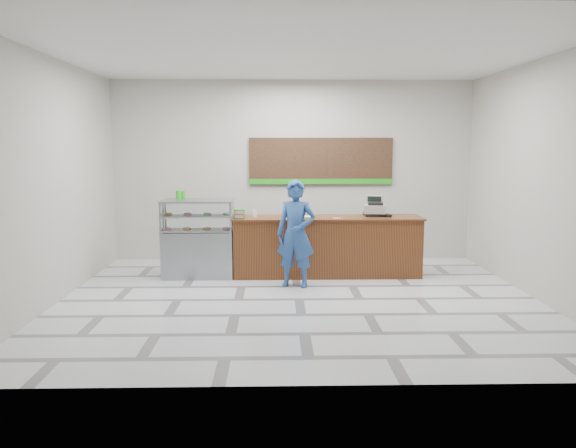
{
  "coord_description": "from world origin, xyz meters",
  "views": [
    {
      "loc": [
        -0.35,
        -8.03,
        2.25
      ],
      "look_at": [
        -0.14,
        0.9,
        1.0
      ],
      "focal_mm": 35.0,
      "sensor_mm": 36.0,
      "label": 1
    }
  ],
  "objects_px": {
    "serving_tray": "(305,217)",
    "customer": "(296,234)",
    "sales_counter": "(327,246)",
    "cash_register": "(375,209)",
    "display_case": "(199,238)"
  },
  "relations": [
    {
      "from": "serving_tray",
      "to": "customer",
      "type": "distance_m",
      "value": 0.74
    },
    {
      "from": "sales_counter",
      "to": "cash_register",
      "type": "height_order",
      "value": "cash_register"
    },
    {
      "from": "sales_counter",
      "to": "cash_register",
      "type": "relative_size",
      "value": 7.33
    },
    {
      "from": "display_case",
      "to": "cash_register",
      "type": "distance_m",
      "value": 3.1
    },
    {
      "from": "display_case",
      "to": "serving_tray",
      "type": "bearing_deg",
      "value": -1.98
    },
    {
      "from": "cash_register",
      "to": "customer",
      "type": "relative_size",
      "value": 0.26
    },
    {
      "from": "sales_counter",
      "to": "cash_register",
      "type": "distance_m",
      "value": 1.06
    },
    {
      "from": "sales_counter",
      "to": "customer",
      "type": "bearing_deg",
      "value": -126.79
    },
    {
      "from": "sales_counter",
      "to": "customer",
      "type": "xyz_separation_m",
      "value": [
        -0.57,
        -0.76,
        0.34
      ]
    },
    {
      "from": "customer",
      "to": "sales_counter",
      "type": "bearing_deg",
      "value": 67.9
    },
    {
      "from": "cash_register",
      "to": "customer",
      "type": "height_order",
      "value": "customer"
    },
    {
      "from": "display_case",
      "to": "serving_tray",
      "type": "height_order",
      "value": "display_case"
    },
    {
      "from": "cash_register",
      "to": "serving_tray",
      "type": "height_order",
      "value": "cash_register"
    },
    {
      "from": "display_case",
      "to": "cash_register",
      "type": "height_order",
      "value": "cash_register"
    },
    {
      "from": "sales_counter",
      "to": "customer",
      "type": "height_order",
      "value": "customer"
    }
  ]
}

